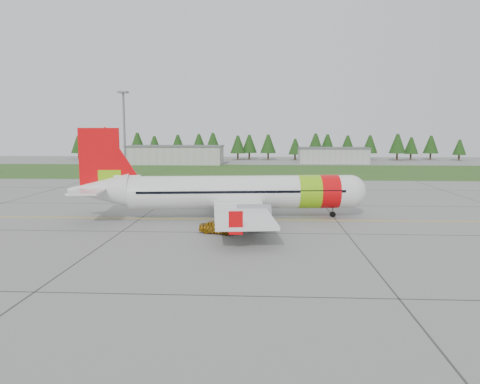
{
  "coord_description": "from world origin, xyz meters",
  "views": [
    {
      "loc": [
        1.01,
        -50.53,
        11.08
      ],
      "look_at": [
        -2.06,
        5.97,
        3.78
      ],
      "focal_mm": 35.0,
      "sensor_mm": 36.0,
      "label": 1
    }
  ],
  "objects": [
    {
      "name": "taxi_guideline",
      "position": [
        0.0,
        8.0,
        0.01
      ],
      "size": [
        120.0,
        0.25,
        0.02
      ],
      "primitive_type": "cube",
      "color": "gold",
      "rests_on": "ground"
    },
    {
      "name": "ground",
      "position": [
        0.0,
        0.0,
        0.0
      ],
      "size": [
        320.0,
        320.0,
        0.0
      ],
      "primitive_type": "plane",
      "color": "gray",
      "rests_on": "ground"
    },
    {
      "name": "service_van",
      "position": [
        -18.93,
        46.35,
        2.25
      ],
      "size": [
        1.96,
        1.91,
        4.5
      ],
      "primitive_type": "imported",
      "rotation": [
        0.0,
        0.0,
        -0.32
      ],
      "color": "white",
      "rests_on": "ground"
    },
    {
      "name": "floodlight_mast",
      "position": [
        -32.0,
        58.0,
        10.0
      ],
      "size": [
        0.5,
        0.5,
        20.0
      ],
      "primitive_type": "cylinder",
      "color": "slate",
      "rests_on": "ground"
    },
    {
      "name": "aircraft",
      "position": [
        -2.99,
        8.86,
        3.34
      ],
      "size": [
        38.16,
        35.39,
        11.57
      ],
      "rotation": [
        0.0,
        0.0,
        0.12
      ],
      "color": "silver",
      "rests_on": "ground"
    },
    {
      "name": "hangar_west",
      "position": [
        -30.0,
        110.0,
        3.0
      ],
      "size": [
        32.0,
        14.0,
        6.0
      ],
      "primitive_type": "cube",
      "color": "#A8A8A3",
      "rests_on": "ground"
    },
    {
      "name": "grass_strip",
      "position": [
        0.0,
        82.0,
        0.01
      ],
      "size": [
        320.0,
        50.0,
        0.03
      ],
      "primitive_type": "cube",
      "color": "#30561E",
      "rests_on": "ground"
    },
    {
      "name": "follow_me_car",
      "position": [
        -4.19,
        -0.44,
        2.03
      ],
      "size": [
        1.83,
        1.99,
        4.05
      ],
      "primitive_type": "imported",
      "rotation": [
        0.0,
        0.0,
        1.24
      ],
      "color": "#EB9F0D",
      "rests_on": "ground"
    },
    {
      "name": "hangar_east",
      "position": [
        25.0,
        118.0,
        2.6
      ],
      "size": [
        24.0,
        12.0,
        5.2
      ],
      "primitive_type": "cube",
      "color": "#A8A8A3",
      "rests_on": "ground"
    },
    {
      "name": "treeline",
      "position": [
        0.0,
        138.0,
        5.0
      ],
      "size": [
        160.0,
        8.0,
        10.0
      ],
      "primitive_type": null,
      "color": "#1C3F14",
      "rests_on": "ground"
    }
  ]
}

